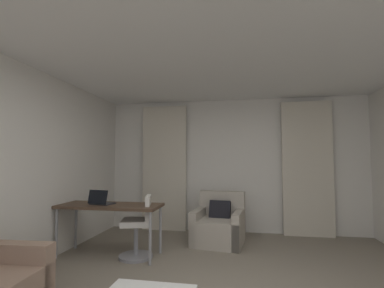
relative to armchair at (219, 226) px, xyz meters
The scene contains 8 objects.
wall_window 1.33m from the armchair, 75.31° to the left, with size 5.12×0.06×2.60m.
ceiling 3.23m from the armchair, 84.36° to the right, with size 5.12×6.12×0.06m, color white.
curtain_left_panel 1.66m from the armchair, 148.89° to the left, with size 0.90×0.06×2.50m.
curtain_right_panel 1.99m from the armchair, 23.70° to the left, with size 0.90×0.06×2.50m.
armchair is the anchor object (origin of this frame).
desk 1.82m from the armchair, 149.34° to the right, with size 1.50×0.58×0.74m.
desk_chair 1.41m from the armchair, 140.06° to the right, with size 0.49×0.49×0.88m.
laptop 1.97m from the armchair, 150.41° to the right, with size 0.36×0.30×0.22m.
Camera 1 is at (0.16, -2.55, 1.38)m, focal length 25.91 mm.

